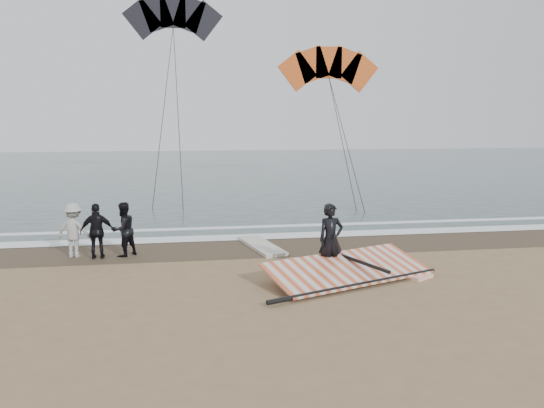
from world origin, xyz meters
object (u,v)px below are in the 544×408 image
at_px(board_white, 389,268).
at_px(board_cream, 261,246).
at_px(man_main, 331,239).
at_px(sail_rig, 344,271).

xyz_separation_m(board_white, board_cream, (-3.00, 3.04, 0.01)).
height_order(man_main, sail_rig, man_main).
bearing_deg(sail_rig, board_white, 21.74).
distance_m(man_main, board_white, 1.86).
bearing_deg(board_cream, sail_rig, -78.72).
bearing_deg(board_white, sail_rig, 170.55).
relative_size(man_main, board_cream, 0.69).
bearing_deg(man_main, board_white, -6.21).
xyz_separation_m(man_main, sail_rig, (0.24, -0.44, -0.73)).
distance_m(man_main, board_cream, 3.54).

